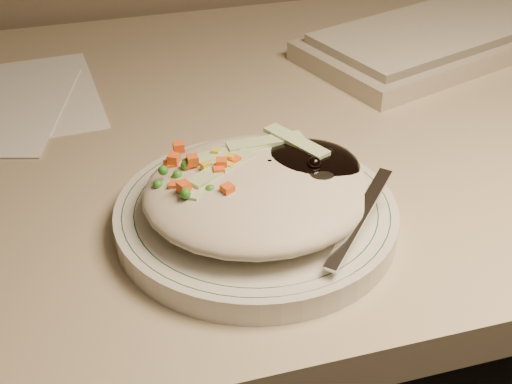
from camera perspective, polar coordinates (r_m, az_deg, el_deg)
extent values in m
cube|color=tan|center=(0.81, 3.64, 5.07)|extent=(1.40, 0.70, 0.04)
cylinder|color=silver|center=(0.61, 0.00, -2.02)|extent=(0.24, 0.24, 0.02)
torus|color=#144723|center=(0.61, 0.00, -1.25)|extent=(0.23, 0.23, 0.00)
torus|color=#144723|center=(0.61, 0.00, -1.25)|extent=(0.21, 0.21, 0.00)
ellipsoid|color=beige|center=(0.59, 0.14, 0.08)|extent=(0.19, 0.18, 0.04)
ellipsoid|color=black|center=(0.61, 3.79, 1.87)|extent=(0.10, 0.09, 0.03)
ellipsoid|color=orange|center=(0.60, -4.56, 0.58)|extent=(0.08, 0.08, 0.02)
sphere|color=black|center=(0.60, 1.08, 2.10)|extent=(0.01, 0.01, 0.01)
sphere|color=black|center=(0.61, 3.51, 2.79)|extent=(0.01, 0.01, 0.01)
sphere|color=black|center=(0.61, 5.77, 3.08)|extent=(0.01, 0.01, 0.01)
sphere|color=black|center=(0.62, 4.72, 3.14)|extent=(0.01, 0.01, 0.01)
sphere|color=black|center=(0.59, 4.69, 2.27)|extent=(0.01, 0.01, 0.01)
sphere|color=black|center=(0.60, 3.50, 2.42)|extent=(0.01, 0.01, 0.01)
sphere|color=black|center=(0.62, 4.15, 3.06)|extent=(0.01, 0.01, 0.01)
cube|color=#FF5E1C|center=(0.59, -5.09, 2.57)|extent=(0.01, 0.01, 0.01)
cube|color=#FF5E1C|center=(0.58, -3.10, 0.82)|extent=(0.01, 0.01, 0.01)
cube|color=#FF5E1C|center=(0.60, -6.62, 2.65)|extent=(0.01, 0.01, 0.01)
cube|color=#FF5E1C|center=(0.59, -2.77, 2.29)|extent=(0.01, 0.01, 0.01)
cube|color=#FF5E1C|center=(0.58, -2.97, 1.66)|extent=(0.01, 0.01, 0.01)
cube|color=#FF5E1C|center=(0.61, -6.85, 2.18)|extent=(0.01, 0.01, 0.01)
cube|color=#FF5E1C|center=(0.59, -5.34, 2.25)|extent=(0.01, 0.01, 0.01)
cube|color=#FF5E1C|center=(0.58, -3.12, 1.37)|extent=(0.01, 0.01, 0.01)
cube|color=#FF5E1C|center=(0.59, -1.76, 2.46)|extent=(0.01, 0.01, 0.01)
cube|color=#FF5E1C|center=(0.61, -6.21, 3.60)|extent=(0.01, 0.01, 0.01)
cube|color=#FF5E1C|center=(0.56, -5.81, 0.43)|extent=(0.01, 0.01, 0.01)
cube|color=#FF5E1C|center=(0.56, -2.28, 0.19)|extent=(0.01, 0.01, 0.01)
cube|color=#FF5E1C|center=(0.58, -6.50, 0.40)|extent=(0.01, 0.01, 0.01)
cube|color=#FF5E1C|center=(0.61, -6.69, 1.99)|extent=(0.01, 0.01, 0.01)
sphere|color=#388C28|center=(0.59, -3.21, 1.73)|extent=(0.01, 0.01, 0.01)
sphere|color=#388C28|center=(0.55, -5.66, -0.12)|extent=(0.01, 0.01, 0.01)
sphere|color=#388C28|center=(0.59, -6.31, 1.36)|extent=(0.01, 0.01, 0.01)
sphere|color=#388C28|center=(0.58, -7.44, 1.73)|extent=(0.01, 0.01, 0.01)
sphere|color=#388C28|center=(0.60, -3.60, 1.91)|extent=(0.01, 0.01, 0.01)
sphere|color=#388C28|center=(0.57, -2.23, 0.07)|extent=(0.01, 0.01, 0.01)
sphere|color=#388C28|center=(0.59, -4.55, 1.02)|extent=(0.01, 0.01, 0.01)
sphere|color=#388C28|center=(0.57, -4.81, -0.15)|extent=(0.01, 0.01, 0.01)
sphere|color=#388C28|center=(0.58, -7.85, 0.57)|extent=(0.01, 0.01, 0.01)
sphere|color=#388C28|center=(0.59, -5.47, 2.36)|extent=(0.01, 0.01, 0.01)
sphere|color=#388C28|center=(0.59, -5.65, 2.15)|extent=(0.01, 0.01, 0.01)
sphere|color=#388C28|center=(0.57, -5.94, 0.46)|extent=(0.01, 0.01, 0.01)
sphere|color=#388C28|center=(0.56, -3.70, 0.19)|extent=(0.01, 0.01, 0.01)
sphere|color=#388C28|center=(0.61, -1.82, 2.93)|extent=(0.01, 0.01, 0.01)
cube|color=yellow|center=(0.59, -3.72, 1.90)|extent=(0.01, 0.01, 0.01)
cube|color=yellow|center=(0.59, -2.15, 2.02)|extent=(0.01, 0.01, 0.01)
cube|color=yellow|center=(0.60, -4.81, 1.86)|extent=(0.01, 0.01, 0.01)
cube|color=yellow|center=(0.59, -4.08, 2.04)|extent=(0.01, 0.01, 0.01)
cube|color=yellow|center=(0.59, -4.49, 0.92)|extent=(0.01, 0.01, 0.01)
cube|color=yellow|center=(0.59, -2.11, 2.72)|extent=(0.01, 0.01, 0.01)
cube|color=yellow|center=(0.61, -3.22, 3.15)|extent=(0.01, 0.01, 0.01)
cube|color=yellow|center=(0.59, -3.57, 1.00)|extent=(0.01, 0.01, 0.01)
cube|color=#B2D18C|center=(0.61, -1.82, 3.26)|extent=(0.07, 0.03, 0.00)
cube|color=#B2D18C|center=(0.62, 0.74, 4.04)|extent=(0.07, 0.02, 0.00)
cube|color=#B2D18C|center=(0.58, -3.93, 1.19)|extent=(0.05, 0.06, 0.00)
cube|color=#B2D18C|center=(0.62, 3.23, 4.07)|extent=(0.04, 0.07, 0.00)
cube|color=#B2D18C|center=(0.58, 0.75, 0.77)|extent=(0.07, 0.02, 0.00)
cube|color=#B2D18C|center=(0.59, -2.72, 1.92)|extent=(0.07, 0.05, 0.00)
ellipsoid|color=silver|center=(0.59, 4.81, 1.47)|extent=(0.06, 0.06, 0.01)
cube|color=silver|center=(0.56, 8.28, -2.03)|extent=(0.09, 0.09, 0.03)
cube|color=#ACA08D|center=(1.03, 16.97, 12.23)|extent=(0.52, 0.32, 0.02)
cube|color=beige|center=(1.02, 17.14, 13.14)|extent=(0.49, 0.29, 0.01)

